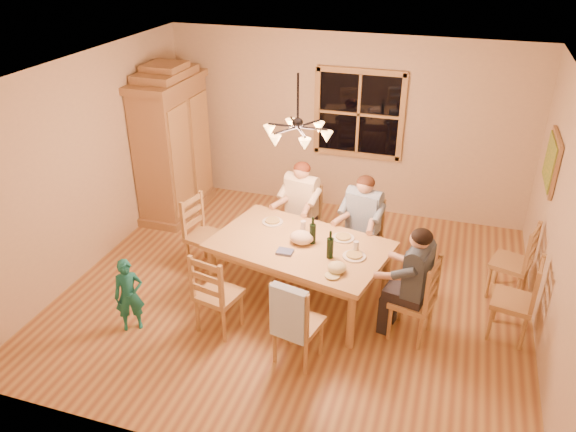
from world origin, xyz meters
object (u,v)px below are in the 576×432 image
(adult_woman, at_px, (301,197))
(child, at_px, (129,295))
(wine_bottle_a, at_px, (313,230))
(wine_bottle_b, at_px, (330,245))
(chair_spare_front, at_px, (510,313))
(chandelier, at_px, (298,132))
(armoire, at_px, (173,147))
(chair_spare_back, at_px, (508,274))
(chair_near_left, at_px, (219,306))
(chair_far_left, at_px, (301,233))
(chair_near_right, at_px, (298,335))
(chair_end_left, at_px, (207,247))
(adult_slate_man, at_px, (416,271))
(adult_plaid_man, at_px, (363,213))
(chair_far_right, at_px, (361,250))
(chair_end_right, at_px, (411,312))
(dining_table, at_px, (300,251))

(adult_woman, relative_size, child, 1.00)
(wine_bottle_a, distance_m, wine_bottle_b, 0.37)
(wine_bottle_a, height_order, chair_spare_front, wine_bottle_a)
(chandelier, height_order, armoire, chandelier)
(chair_spare_back, bearing_deg, chair_near_left, 135.21)
(chair_far_left, distance_m, chair_near_right, 2.13)
(chair_spare_back, bearing_deg, chair_far_left, 102.83)
(chair_end_left, xyz_separation_m, wine_bottle_a, (1.48, -0.22, 0.62))
(chair_near_right, xyz_separation_m, adult_slate_man, (1.06, 0.73, 0.54))
(adult_slate_man, distance_m, chair_spare_back, 1.61)
(armoire, xyz_separation_m, adult_plaid_man, (3.07, -0.84, -0.22))
(chandelier, height_order, adult_plaid_man, chandelier)
(adult_slate_man, distance_m, child, 3.11)
(adult_plaid_man, bearing_deg, chair_near_left, 64.80)
(chair_far_right, height_order, wine_bottle_a, wine_bottle_a)
(chandelier, height_order, chair_end_right, chandelier)
(armoire, distance_m, wine_bottle_b, 3.44)
(chair_far_left, xyz_separation_m, adult_woman, (-0.00, -0.00, 0.54))
(chair_far_right, xyz_separation_m, adult_plaid_man, (-0.00, -0.00, 0.54))
(child, xyz_separation_m, chair_spare_back, (4.00, 1.93, -0.13))
(chair_spare_front, bearing_deg, chair_far_right, 75.77)
(chair_near_left, bearing_deg, adult_woman, 90.00)
(chair_far_right, xyz_separation_m, wine_bottle_a, (-0.44, -0.77, 0.62))
(chandelier, relative_size, chair_near_right, 0.78)
(adult_slate_man, distance_m, wine_bottle_a, 1.27)
(chair_far_left, xyz_separation_m, adult_slate_man, (1.64, -1.31, 0.54))
(dining_table, height_order, chair_far_left, chair_far_left)
(chair_far_left, distance_m, adult_slate_man, 2.17)
(adult_woman, height_order, child, adult_woman)
(chair_far_left, relative_size, chair_spare_back, 1.00)
(child, bearing_deg, chair_end_right, -17.68)
(chair_near_left, distance_m, chair_spare_front, 3.18)
(dining_table, height_order, chair_end_right, chair_end_right)
(chair_near_right, distance_m, adult_plaid_man, 1.96)
(dining_table, relative_size, chair_end_left, 2.22)
(child, bearing_deg, adult_plaid_man, 8.46)
(chair_spare_front, bearing_deg, chair_spare_back, 9.85)
(wine_bottle_b, bearing_deg, chair_spare_back, 27.08)
(chair_end_right, bearing_deg, chair_near_left, 116.57)
(chair_far_left, relative_size, chair_far_right, 1.00)
(chair_end_left, relative_size, wine_bottle_a, 3.00)
(adult_woman, relative_size, wine_bottle_b, 2.65)
(child, xyz_separation_m, chair_spare_front, (4.00, 1.14, -0.13))
(chair_spare_front, bearing_deg, chair_near_right, 126.60)
(adult_woman, bearing_deg, chandelier, 115.51)
(dining_table, distance_m, child, 1.97)
(chair_far_right, height_order, chair_spare_back, same)
(chandelier, height_order, chair_end_left, chandelier)
(armoire, relative_size, chair_near_right, 2.32)
(chandelier, height_order, child, chandelier)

